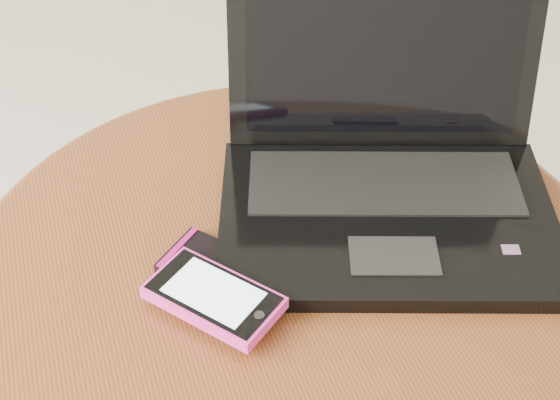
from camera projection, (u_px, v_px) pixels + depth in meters
name	position (u px, v px, depth m)	size (l,w,h in m)	color
table	(289.00, 334.00, 0.89)	(0.67, 0.67, 0.53)	#4D1E0D
laptop	(386.00, 170.00, 0.86)	(0.41, 0.38, 0.22)	black
phone_black	(223.00, 271.00, 0.80)	(0.13, 0.13, 0.01)	black
phone_pink	(214.00, 297.00, 0.75)	(0.13, 0.14, 0.01)	#FF36B2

